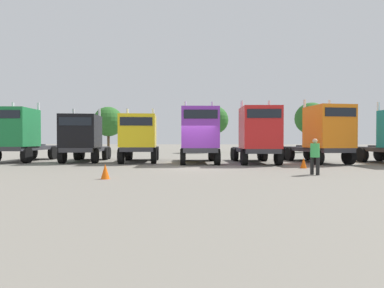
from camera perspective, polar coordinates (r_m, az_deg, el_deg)
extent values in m
plane|color=slate|center=(16.75, 0.60, -4.71)|extent=(200.00, 200.00, 0.00)
cube|color=#333338|center=(25.51, -29.84, -0.68)|extent=(2.81, 6.47, 0.30)
cube|color=#197238|center=(23.86, -31.97, 2.84)|extent=(2.63, 2.72, 2.71)
cube|color=black|center=(22.82, -33.57, 5.02)|extent=(2.09, 0.25, 0.55)
cylinder|color=silver|center=(24.67, -28.44, 3.48)|extent=(0.20, 0.20, 3.31)
cylinder|color=silver|center=(25.56, -32.27, 3.36)|extent=(0.20, 0.20, 3.31)
cylinder|color=#333338|center=(26.74, -28.47, -0.16)|extent=(1.20, 1.20, 0.12)
cylinder|color=black|center=(22.86, -30.23, -1.97)|extent=(0.46, 1.13, 1.10)
cylinder|color=black|center=(26.44, -26.17, -1.59)|extent=(0.46, 1.13, 1.10)
cylinder|color=black|center=(27.40, -30.38, -1.54)|extent=(0.46, 1.13, 1.10)
cylinder|color=black|center=(27.44, -25.23, -1.51)|extent=(0.46, 1.13, 1.10)
cylinder|color=black|center=(28.38, -29.33, -1.46)|extent=(0.46, 1.13, 1.10)
cube|color=#333338|center=(23.19, -20.29, -0.96)|extent=(3.07, 5.99, 0.30)
cube|color=black|center=(21.65, -21.38, 2.37)|extent=(2.77, 2.88, 2.31)
cube|color=black|center=(20.45, -22.37, 4.23)|extent=(2.08, 0.37, 0.55)
cylinder|color=silver|center=(22.80, -18.11, 3.05)|extent=(0.21, 0.21, 2.91)
cylinder|color=silver|center=(23.29, -22.68, 2.98)|extent=(0.21, 0.21, 2.91)
cylinder|color=#333338|center=(24.40, -19.54, -0.38)|extent=(1.26, 1.26, 0.12)
cylinder|color=black|center=(20.84, -18.87, -2.27)|extent=(0.51, 1.07, 1.02)
cylinder|color=black|center=(21.46, -24.60, -2.21)|extent=(0.51, 1.07, 1.02)
cylinder|color=black|center=(24.18, -17.01, -1.85)|extent=(0.51, 1.07, 1.02)
cylinder|color=black|center=(24.71, -22.01, -1.82)|extent=(0.51, 1.07, 1.02)
cylinder|color=black|center=(25.26, -16.51, -1.74)|extent=(0.51, 1.07, 1.02)
cylinder|color=black|center=(25.77, -21.32, -1.72)|extent=(0.51, 1.07, 1.02)
cube|color=#333338|center=(21.70, -10.29, -0.89)|extent=(2.97, 5.88, 0.30)
cube|color=yellow|center=(20.16, -10.73, 2.58)|extent=(2.73, 2.84, 2.23)
cube|color=black|center=(18.92, -11.14, 4.49)|extent=(2.08, 0.34, 0.55)
cylinder|color=silver|center=(21.51, -7.81, 3.27)|extent=(0.20, 0.20, 2.83)
cylinder|color=silver|center=(21.70, -12.83, 3.23)|extent=(0.20, 0.20, 2.83)
cylinder|color=#333338|center=(22.93, -9.99, -0.28)|extent=(1.24, 1.24, 0.12)
cylinder|color=black|center=(19.53, -7.68, -2.35)|extent=(0.50, 1.12, 1.08)
cylinder|color=black|center=(19.77, -14.06, -2.33)|extent=(0.50, 1.12, 1.08)
cylinder|color=black|center=(22.85, -7.24, -1.91)|extent=(0.50, 1.12, 1.08)
cylinder|color=black|center=(23.05, -12.71, -1.90)|extent=(0.50, 1.12, 1.08)
cylinder|color=black|center=(23.95, -7.12, -1.79)|extent=(0.50, 1.12, 1.08)
cylinder|color=black|center=(24.14, -12.35, -1.78)|extent=(0.50, 1.12, 1.08)
cube|color=#333338|center=(20.49, 1.32, -1.04)|extent=(2.67, 6.01, 0.30)
cube|color=purple|center=(18.80, 1.55, 3.27)|extent=(2.59, 2.62, 2.63)
cube|color=black|center=(17.62, 1.76, 6.02)|extent=(2.10, 0.21, 0.55)
cylinder|color=silver|center=(20.24, 4.06, 3.94)|extent=(0.19, 0.19, 3.23)
cylinder|color=silver|center=(20.15, -1.34, 3.95)|extent=(0.19, 0.19, 3.23)
cylinder|color=#333338|center=(21.77, 1.16, -0.38)|extent=(1.19, 1.19, 0.12)
cylinder|color=black|center=(18.38, 5.06, -2.58)|extent=(0.44, 1.08, 1.06)
cylinder|color=black|center=(18.27, -1.82, -2.60)|extent=(0.44, 1.08, 1.06)
cylinder|color=black|center=(21.90, 4.04, -2.05)|extent=(0.44, 1.08, 1.06)
cylinder|color=black|center=(21.81, -1.73, -2.06)|extent=(0.44, 1.08, 1.06)
cylinder|color=black|center=(23.00, 3.78, -1.92)|extent=(0.44, 1.08, 1.06)
cylinder|color=black|center=(22.91, -1.71, -1.92)|extent=(0.44, 1.08, 1.06)
cube|color=#333338|center=(20.86, 12.26, -1.15)|extent=(2.54, 6.07, 0.30)
cube|color=red|center=(19.06, 13.44, 3.18)|extent=(2.53, 2.40, 2.70)
cube|color=black|center=(18.00, 14.30, 5.96)|extent=(2.10, 0.16, 0.55)
cylinder|color=silver|center=(20.55, 15.20, 3.83)|extent=(0.19, 0.19, 3.30)
cylinder|color=silver|center=(20.14, 9.96, 3.91)|extent=(0.19, 0.19, 3.30)
cylinder|color=#333338|center=(22.13, 11.55, -0.50)|extent=(1.16, 1.16, 0.12)
cylinder|color=black|center=(18.95, 16.97, -2.58)|extent=(0.41, 1.03, 1.01)
cylinder|color=black|center=(18.43, 10.40, -2.65)|extent=(0.41, 1.03, 1.01)
cylinder|color=black|center=(22.46, 14.26, -2.06)|extent=(0.41, 1.03, 1.01)
cylinder|color=black|center=(22.03, 8.70, -2.10)|extent=(0.41, 1.03, 1.01)
cylinder|color=black|center=(23.53, 13.61, -1.93)|extent=(0.41, 1.03, 1.01)
cylinder|color=black|center=(23.12, 8.29, -1.97)|extent=(0.41, 1.03, 1.01)
cube|color=#333338|center=(22.59, 23.14, -0.96)|extent=(3.34, 6.40, 0.30)
cube|color=orange|center=(21.05, 25.73, 3.11)|extent=(2.83, 2.84, 2.79)
cube|color=black|center=(20.10, 27.69, 5.70)|extent=(2.07, 0.45, 0.55)
cylinder|color=silver|center=(22.73, 25.84, 3.69)|extent=(0.21, 0.21, 3.39)
cylinder|color=silver|center=(21.73, 21.65, 3.85)|extent=(0.21, 0.21, 3.39)
cylinder|color=#333338|center=(23.75, 21.48, -0.36)|extent=(1.29, 1.29, 0.12)
cylinder|color=black|center=(21.28, 28.93, -2.23)|extent=(0.55, 1.09, 1.05)
cylinder|color=black|center=(20.04, 23.88, -2.38)|extent=(0.55, 1.09, 1.05)
cylinder|color=black|center=(24.41, 23.61, -1.83)|extent=(0.55, 1.09, 1.05)
cylinder|color=black|center=(23.34, 18.99, -1.93)|extent=(0.55, 1.09, 1.05)
cylinder|color=black|center=(25.36, 22.32, -1.73)|extent=(0.55, 1.09, 1.05)
cylinder|color=black|center=(24.33, 17.83, -1.82)|extent=(0.55, 1.09, 1.05)
cylinder|color=silver|center=(23.05, 33.31, 3.23)|extent=(0.20, 0.20, 3.06)
cylinder|color=#333338|center=(24.76, 33.06, -0.36)|extent=(1.22, 1.22, 0.12)
cylinder|color=black|center=(24.15, 30.93, -1.89)|extent=(0.47, 1.09, 1.06)
cylinder|color=black|center=(26.32, 33.56, -1.70)|extent=(0.47, 1.09, 1.06)
cylinder|color=black|center=(25.07, 29.53, -1.78)|extent=(0.47, 1.09, 1.06)
cylinder|color=black|center=(14.30, 22.95, -4.06)|extent=(0.23, 0.23, 0.81)
cylinder|color=black|center=(14.16, 23.92, -4.12)|extent=(0.23, 0.23, 0.81)
cylinder|color=green|center=(14.19, 23.45, -1.17)|extent=(0.56, 0.56, 0.64)
sphere|color=tan|center=(14.18, 23.46, 0.56)|extent=(0.22, 0.22, 0.22)
cone|color=#F2590C|center=(12.23, -17.02, -5.29)|extent=(0.36, 0.36, 0.62)
cone|color=#F2590C|center=(17.42, 21.49, -3.56)|extent=(0.36, 0.36, 0.60)
cylinder|color=#4C3823|center=(42.08, -16.42, 0.29)|extent=(0.36, 0.36, 2.59)
sphere|color=#286023|center=(42.17, -16.44, 4.33)|extent=(4.20, 4.20, 4.20)
cylinder|color=#4C3823|center=(37.04, 4.52, 0.43)|extent=(0.36, 0.36, 2.80)
sphere|color=#286023|center=(37.13, 4.52, 4.83)|extent=(3.62, 3.62, 3.62)
cylinder|color=#4C3823|center=(42.12, 22.78, 0.45)|extent=(0.36, 0.36, 2.86)
sphere|color=#286023|center=(42.23, 22.80, 4.75)|extent=(4.34, 4.34, 4.34)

